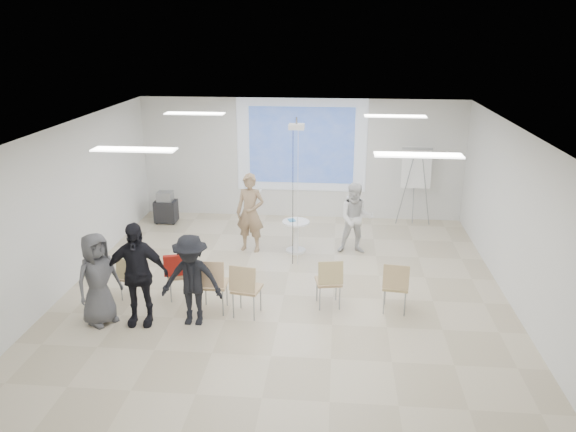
# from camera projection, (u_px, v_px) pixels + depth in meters

# --- Properties ---
(floor) EXTENTS (8.00, 9.00, 0.10)m
(floor) POSITION_uv_depth(u_px,v_px,m) (284.00, 297.00, 10.22)
(floor) COLOR beige
(floor) RESTS_ON ground
(ceiling) EXTENTS (8.00, 9.00, 0.10)m
(ceiling) POSITION_uv_depth(u_px,v_px,m) (284.00, 128.00, 9.23)
(ceiling) COLOR white
(ceiling) RESTS_ON wall_back
(wall_back) EXTENTS (8.00, 0.10, 3.00)m
(wall_back) POSITION_uv_depth(u_px,v_px,m) (302.00, 159.00, 14.02)
(wall_back) COLOR silver
(wall_back) RESTS_ON floor
(wall_left) EXTENTS (0.10, 9.00, 3.00)m
(wall_left) POSITION_uv_depth(u_px,v_px,m) (60.00, 211.00, 10.07)
(wall_left) COLOR silver
(wall_left) RESTS_ON floor
(wall_right) EXTENTS (0.10, 9.00, 3.00)m
(wall_right) POSITION_uv_depth(u_px,v_px,m) (524.00, 224.00, 9.38)
(wall_right) COLOR silver
(wall_right) RESTS_ON floor
(projection_halo) EXTENTS (3.20, 0.01, 2.30)m
(projection_halo) POSITION_uv_depth(u_px,v_px,m) (301.00, 145.00, 13.84)
(projection_halo) COLOR silver
(projection_halo) RESTS_ON wall_back
(projection_image) EXTENTS (2.60, 0.01, 1.90)m
(projection_image) POSITION_uv_depth(u_px,v_px,m) (301.00, 145.00, 13.83)
(projection_image) COLOR #3356B0
(projection_image) RESTS_ON wall_back
(pedestal_table) EXTENTS (0.75, 0.75, 0.72)m
(pedestal_table) POSITION_uv_depth(u_px,v_px,m) (296.00, 234.00, 12.05)
(pedestal_table) COLOR silver
(pedestal_table) RESTS_ON floor
(player_left) EXTENTS (0.79, 0.61, 1.94)m
(player_left) POSITION_uv_depth(u_px,v_px,m) (250.00, 208.00, 11.95)
(player_left) COLOR #9D7F60
(player_left) RESTS_ON floor
(player_right) EXTENTS (0.84, 0.68, 1.71)m
(player_right) POSITION_uv_depth(u_px,v_px,m) (356.00, 215.00, 11.87)
(player_right) COLOR white
(player_right) RESTS_ON floor
(controller_left) EXTENTS (0.06, 0.12, 0.04)m
(controller_left) POSITION_uv_depth(u_px,v_px,m) (260.00, 191.00, 12.08)
(controller_left) COLOR white
(controller_left) RESTS_ON player_left
(controller_right) EXTENTS (0.04, 0.12, 0.04)m
(controller_right) POSITION_uv_depth(u_px,v_px,m) (348.00, 198.00, 12.02)
(controller_right) COLOR white
(controller_right) RESTS_ON player_right
(chair_far_left) EXTENTS (0.49, 0.51, 0.83)m
(chair_far_left) POSITION_uv_depth(u_px,v_px,m) (130.00, 275.00, 9.87)
(chair_far_left) COLOR tan
(chair_far_left) RESTS_ON floor
(chair_left_mid) EXTENTS (0.53, 0.55, 0.89)m
(chair_left_mid) POSITION_uv_depth(u_px,v_px,m) (179.00, 272.00, 9.89)
(chair_left_mid) COLOR tan
(chair_left_mid) RESTS_ON floor
(chair_left_inner) EXTENTS (0.47, 0.50, 0.99)m
(chair_left_inner) POSITION_uv_depth(u_px,v_px,m) (212.00, 281.00, 9.40)
(chair_left_inner) COLOR tan
(chair_left_inner) RESTS_ON floor
(chair_center) EXTENTS (0.52, 0.55, 0.96)m
(chair_center) POSITION_uv_depth(u_px,v_px,m) (245.00, 286.00, 9.27)
(chair_center) COLOR tan
(chair_center) RESTS_ON floor
(chair_right_inner) EXTENTS (0.50, 0.53, 0.91)m
(chair_right_inner) POSITION_uv_depth(u_px,v_px,m) (329.00, 279.00, 9.59)
(chair_right_inner) COLOR tan
(chair_right_inner) RESTS_ON floor
(chair_right_far) EXTENTS (0.49, 0.52, 0.92)m
(chair_right_far) POSITION_uv_depth(u_px,v_px,m) (396.00, 283.00, 9.42)
(chair_right_far) COLOR tan
(chair_right_far) RESTS_ON floor
(red_jacket) EXTENTS (0.40, 0.20, 0.37)m
(red_jacket) POSITION_uv_depth(u_px,v_px,m) (175.00, 265.00, 9.69)
(red_jacket) COLOR #AD1E15
(red_jacket) RESTS_ON chair_left_mid
(laptop) EXTENTS (0.37, 0.27, 0.03)m
(laptop) POSITION_uv_depth(u_px,v_px,m) (214.00, 282.00, 9.52)
(laptop) COLOR black
(laptop) RESTS_ON chair_left_inner
(audience_left) EXTENTS (1.20, 0.76, 2.00)m
(audience_left) POSITION_uv_depth(u_px,v_px,m) (136.00, 267.00, 8.95)
(audience_left) COLOR black
(audience_left) RESTS_ON floor
(audience_mid) EXTENTS (1.14, 0.63, 1.75)m
(audience_mid) POSITION_uv_depth(u_px,v_px,m) (191.00, 274.00, 8.98)
(audience_mid) COLOR black
(audience_mid) RESTS_ON floor
(audience_outer) EXTENTS (0.94, 1.02, 1.74)m
(audience_outer) POSITION_uv_depth(u_px,v_px,m) (97.00, 274.00, 9.01)
(audience_outer) COLOR #55555A
(audience_outer) RESTS_ON floor
(flipchart_easel) EXTENTS (0.83, 0.62, 1.92)m
(flipchart_easel) POSITION_uv_depth(u_px,v_px,m) (416.00, 169.00, 13.39)
(flipchart_easel) COLOR gray
(flipchart_easel) RESTS_ON floor
(av_cart) EXTENTS (0.53, 0.42, 0.79)m
(av_cart) POSITION_uv_depth(u_px,v_px,m) (166.00, 208.00, 13.88)
(av_cart) COLOR black
(av_cart) RESTS_ON floor
(ceiling_projector) EXTENTS (0.30, 0.25, 3.00)m
(ceiling_projector) POSITION_uv_depth(u_px,v_px,m) (296.00, 134.00, 10.74)
(ceiling_projector) COLOR white
(ceiling_projector) RESTS_ON ceiling
(fluor_panel_nw) EXTENTS (1.20, 0.30, 0.02)m
(fluor_panel_nw) POSITION_uv_depth(u_px,v_px,m) (195.00, 113.00, 11.31)
(fluor_panel_nw) COLOR white
(fluor_panel_nw) RESTS_ON ceiling
(fluor_panel_ne) EXTENTS (1.20, 0.30, 0.02)m
(fluor_panel_ne) POSITION_uv_depth(u_px,v_px,m) (395.00, 116.00, 10.97)
(fluor_panel_ne) COLOR white
(fluor_panel_ne) RESTS_ON ceiling
(fluor_panel_sw) EXTENTS (1.20, 0.30, 0.02)m
(fluor_panel_sw) POSITION_uv_depth(u_px,v_px,m) (134.00, 150.00, 8.01)
(fluor_panel_sw) COLOR white
(fluor_panel_sw) RESTS_ON ceiling
(fluor_panel_se) EXTENTS (1.20, 0.30, 0.02)m
(fluor_panel_se) POSITION_uv_depth(u_px,v_px,m) (418.00, 155.00, 7.67)
(fluor_panel_se) COLOR white
(fluor_panel_se) RESTS_ON ceiling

